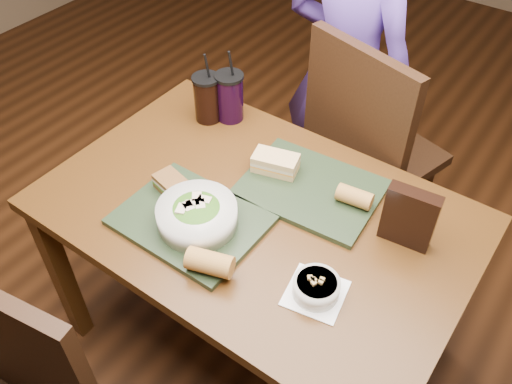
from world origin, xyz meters
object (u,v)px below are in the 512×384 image
dining_table (256,228)px  diner (346,71)px  chip_bag (409,218)px  sandwich_far (275,163)px  baguette_near (210,263)px  cup_berry (230,97)px  baguette_far (355,197)px  chair_far (363,148)px  sandwich_near (171,184)px  cup_cola (207,98)px  tray_near (191,220)px  soup_bowl (316,287)px  tray_far (310,189)px  salad_bowl (197,214)px

dining_table → diner: bearing=100.2°
diner → chip_bag: (0.57, -0.69, 0.09)m
sandwich_far → baguette_near: 0.45m
baguette_near → cup_berry: (-0.39, 0.60, 0.04)m
baguette_far → chip_bag: chip_bag is taller
sandwich_far → chip_bag: chip_bag is taller
cup_berry → chair_far: bearing=36.8°
sandwich_near → baguette_near: (0.29, -0.17, 0.01)m
chip_bag → cup_cola: bearing=164.8°
chip_bag → diner: bearing=123.1°
tray_near → chip_bag: chip_bag is taller
diner → soup_bowl: 1.10m
baguette_near → cup_cola: 0.71m
dining_table → tray_far: bearing=60.2°
tray_near → sandwich_far: size_ratio=2.62×
chair_far → salad_bowl: (-0.15, -0.79, 0.21)m
tray_far → chair_far: bearing=94.1°
tray_near → sandwich_near: 0.14m
baguette_near → chair_far: bearing=89.1°
cup_berry → tray_near: bearing=-65.1°
baguette_near → chip_bag: chip_bag is taller
cup_cola → sandwich_far: bearing=-16.3°
cup_berry → chip_bag: bearing=-13.2°
dining_table → tray_near: (-0.12, -0.16, 0.10)m
soup_bowl → baguette_near: (-0.27, -0.11, 0.02)m
cup_berry → chip_bag: size_ratio=1.46×
soup_bowl → baguette_far: bearing=102.1°
sandwich_far → diner: bearing=99.2°
baguette_far → chip_bag: (0.18, -0.03, 0.05)m
sandwich_near → cup_cola: (-0.16, 0.38, 0.05)m
salad_bowl → sandwich_near: (-0.16, 0.06, -0.01)m
tray_near → tray_far: same height
sandwich_far → tray_near: bearing=-104.1°
diner → baguette_far: 0.77m
dining_table → cup_berry: bearing=137.1°
diner → chip_bag: size_ratio=7.98×
baguette_far → soup_bowl: bearing=-77.9°
tray_far → soup_bowl: (0.22, -0.33, 0.02)m
baguette_near → cup_cola: (-0.46, 0.55, 0.04)m
salad_bowl → soup_bowl: (0.40, 0.00, -0.03)m
chip_bag → sandwich_far: bearing=171.1°
tray_near → cup_cola: (-0.29, 0.43, 0.08)m
baguette_far → chip_bag: 0.19m
diner → baguette_far: (0.39, -0.66, 0.03)m
diner → baguette_near: size_ratio=12.02×
tray_near → salad_bowl: (0.03, -0.00, 0.05)m
tray_far → cup_berry: (-0.44, 0.16, 0.08)m
diner → baguette_far: size_ratio=14.04×
salad_bowl → chip_bag: chip_bag is taller
sandwich_far → tray_far: bearing=-0.3°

